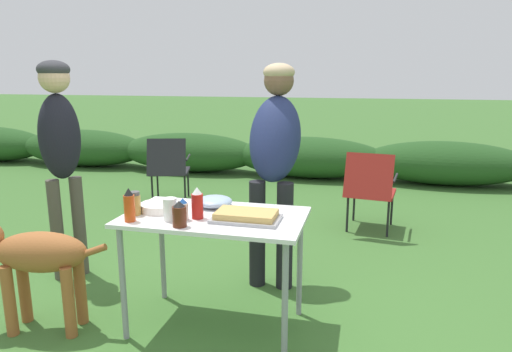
# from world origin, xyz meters

# --- Properties ---
(ground_plane) EXTENTS (60.00, 60.00, 0.00)m
(ground_plane) POSITION_xyz_m (0.00, 0.00, 0.00)
(ground_plane) COLOR #3D6B2D
(shrub_hedge) EXTENTS (14.40, 0.90, 0.63)m
(shrub_hedge) POSITION_xyz_m (-0.00, 4.49, 0.32)
(shrub_hedge) COLOR #234C1E
(shrub_hedge) RESTS_ON ground
(folding_table) EXTENTS (1.10, 0.64, 0.74)m
(folding_table) POSITION_xyz_m (0.00, 0.00, 0.66)
(folding_table) COLOR white
(folding_table) RESTS_ON ground
(food_tray) EXTENTS (0.40, 0.24, 0.06)m
(food_tray) POSITION_xyz_m (0.21, -0.05, 0.77)
(food_tray) COLOR #9E9EA3
(food_tray) RESTS_ON folding_table
(plate_stack) EXTENTS (0.24, 0.24, 0.05)m
(plate_stack) POSITION_xyz_m (-0.36, 0.01, 0.76)
(plate_stack) COLOR white
(plate_stack) RESTS_ON folding_table
(mixing_bowl) EXTENTS (0.23, 0.23, 0.07)m
(mixing_bowl) POSITION_xyz_m (-0.06, 0.18, 0.77)
(mixing_bowl) COLOR #99B2CC
(mixing_bowl) RESTS_ON folding_table
(paper_cup_stack) EXTENTS (0.08, 0.08, 0.14)m
(paper_cup_stack) POSITION_xyz_m (-0.22, -0.16, 0.81)
(paper_cup_stack) COLOR white
(paper_cup_stack) RESTS_ON folding_table
(mayo_bottle) EXTENTS (0.06, 0.06, 0.13)m
(mayo_bottle) POSITION_xyz_m (-0.15, -0.13, 0.80)
(mayo_bottle) COLOR silver
(mayo_bottle) RESTS_ON folding_table
(spice_jar) EXTENTS (0.07, 0.07, 0.15)m
(spice_jar) POSITION_xyz_m (-0.47, -0.11, 0.81)
(spice_jar) COLOR #B2893D
(spice_jar) RESTS_ON folding_table
(bbq_sauce_bottle) EXTENTS (0.08, 0.08, 0.15)m
(bbq_sauce_bottle) POSITION_xyz_m (-0.12, -0.25, 0.81)
(bbq_sauce_bottle) COLOR #562314
(bbq_sauce_bottle) RESTS_ON folding_table
(hot_sauce_bottle) EXTENTS (0.06, 0.06, 0.20)m
(hot_sauce_bottle) POSITION_xyz_m (-0.44, -0.23, 0.83)
(hot_sauce_bottle) COLOR #CC4214
(hot_sauce_bottle) RESTS_ON folding_table
(ketchup_bottle) EXTENTS (0.07, 0.07, 0.19)m
(ketchup_bottle) POSITION_xyz_m (-0.08, -0.08, 0.83)
(ketchup_bottle) COLOR red
(ketchup_bottle) RESTS_ON folding_table
(standing_person_in_gray_fleece) EXTENTS (0.38, 0.50, 1.66)m
(standing_person_in_gray_fleece) POSITION_xyz_m (0.22, 0.76, 1.04)
(standing_person_in_gray_fleece) COLOR black
(standing_person_in_gray_fleece) RESTS_ON ground
(standing_person_in_red_jacket) EXTENTS (0.36, 0.37, 1.68)m
(standing_person_in_red_jacket) POSITION_xyz_m (-1.37, 0.43, 1.08)
(standing_person_in_red_jacket) COLOR #4C473D
(standing_person_in_red_jacket) RESTS_ON ground
(dog) EXTENTS (0.90, 0.35, 0.70)m
(dog) POSITION_xyz_m (-1.08, -0.30, 0.48)
(dog) COLOR #9E5B2D
(dog) RESTS_ON ground
(camp_chair_green_behind_table) EXTENTS (0.54, 0.65, 0.83)m
(camp_chair_green_behind_table) POSITION_xyz_m (0.93, 2.09, 0.47)
(camp_chair_green_behind_table) COLOR maroon
(camp_chair_green_behind_table) RESTS_ON ground
(camp_chair_near_hedge) EXTENTS (0.61, 0.70, 0.83)m
(camp_chair_near_hedge) POSITION_xyz_m (-1.49, 2.58, 0.47)
(camp_chair_near_hedge) COLOR #232328
(camp_chair_near_hedge) RESTS_ON ground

